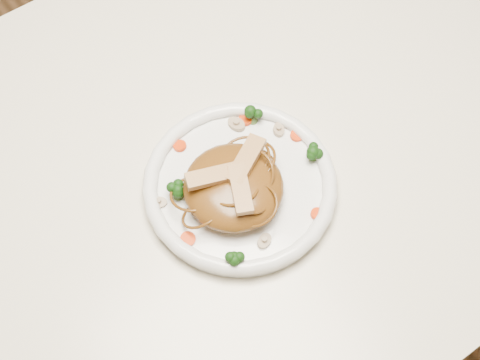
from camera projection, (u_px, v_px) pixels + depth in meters
ground at (234, 317)px, 1.63m from camera, size 4.00×4.00×0.00m
table at (230, 182)px, 1.06m from camera, size 1.20×0.80×0.75m
plate at (240, 188)px, 0.93m from camera, size 0.28×0.28×0.02m
noodle_mound at (233, 187)px, 0.90m from camera, size 0.17×0.17×0.04m
chicken_a at (246, 160)px, 0.89m from camera, size 0.07×0.06×0.01m
chicken_b at (212, 176)px, 0.88m from camera, size 0.07×0.04×0.01m
chicken_c at (241, 189)px, 0.87m from camera, size 0.05×0.07×0.01m
broccoli_0 at (253, 114)px, 0.96m from camera, size 0.04×0.04×0.03m
broccoli_1 at (178, 190)px, 0.90m from camera, size 0.03×0.03×0.03m
broccoli_2 at (232, 257)px, 0.86m from camera, size 0.03×0.03×0.03m
broccoli_3 at (314, 152)px, 0.93m from camera, size 0.03×0.03×0.03m
carrot_0 at (245, 120)px, 0.97m from camera, size 0.02×0.02×0.00m
carrot_1 at (188, 239)px, 0.88m from camera, size 0.02×0.02×0.00m
carrot_2 at (297, 135)px, 0.96m from camera, size 0.02×0.02×0.00m
carrot_3 at (180, 146)px, 0.95m from camera, size 0.02×0.02×0.00m
carrot_4 at (317, 214)px, 0.90m from camera, size 0.02×0.02×0.00m
mushroom_0 at (264, 241)px, 0.88m from camera, size 0.03×0.03×0.01m
mushroom_1 at (279, 130)px, 0.96m from camera, size 0.03×0.03×0.01m
mushroom_2 at (159, 203)px, 0.91m from camera, size 0.03×0.03×0.01m
mushroom_3 at (236, 124)px, 0.97m from camera, size 0.03×0.03×0.01m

